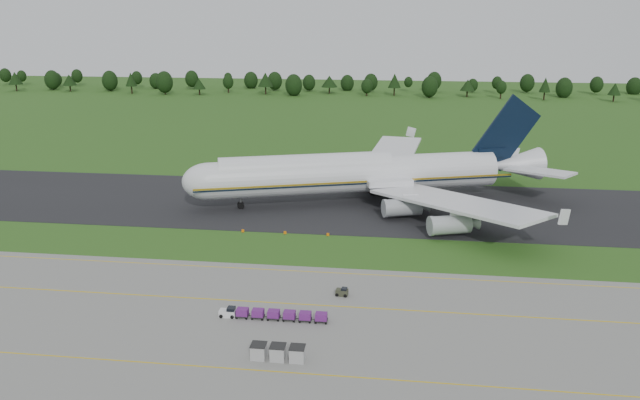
# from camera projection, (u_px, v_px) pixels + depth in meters

# --- Properties ---
(ground) EXTENTS (600.00, 600.00, 0.00)m
(ground) POSITION_uv_depth(u_px,v_px,m) (286.00, 249.00, 112.37)
(ground) COLOR #275118
(ground) RESTS_ON ground
(apron) EXTENTS (300.00, 52.00, 0.06)m
(apron) POSITION_uv_depth(u_px,v_px,m) (240.00, 343.00, 80.05)
(apron) COLOR slate
(apron) RESTS_ON ground
(taxiway) EXTENTS (300.00, 40.00, 0.08)m
(taxiway) POSITION_uv_depth(u_px,v_px,m) (309.00, 203.00, 138.97)
(taxiway) COLOR black
(taxiway) RESTS_ON ground
(apron_markings) EXTENTS (300.00, 30.20, 0.01)m
(apron_markings) POSITION_uv_depth(u_px,v_px,m) (252.00, 318.00, 86.71)
(apron_markings) COLOR gold
(apron_markings) RESTS_ON apron
(tree_line) EXTENTS (528.63, 23.80, 11.62)m
(tree_line) POSITION_uv_depth(u_px,v_px,m) (359.00, 84.00, 318.84)
(tree_line) COLOR black
(tree_line) RESTS_ON ground
(aircraft) EXTENTS (82.45, 77.02, 23.31)m
(aircraft) POSITION_uv_depth(u_px,v_px,m) (362.00, 173.00, 138.42)
(aircraft) COLOR silver
(aircraft) RESTS_ON ground
(baggage_train) EXTENTS (15.21, 1.38, 1.33)m
(baggage_train) POSITION_uv_depth(u_px,v_px,m) (272.00, 314.00, 86.10)
(baggage_train) COLOR silver
(baggage_train) RESTS_ON apron
(utility_cart) EXTENTS (1.91, 1.30, 0.98)m
(utility_cart) POSITION_uv_depth(u_px,v_px,m) (342.00, 292.00, 93.39)
(utility_cart) COLOR #333625
(utility_cart) RESTS_ON apron
(uld_row) EXTENTS (6.69, 1.89, 1.87)m
(uld_row) POSITION_uv_depth(u_px,v_px,m) (278.00, 352.00, 76.01)
(uld_row) COLOR #9F9F9F
(uld_row) RESTS_ON apron
(edge_markers) EXTENTS (17.09, 0.30, 0.60)m
(edge_markers) POSITION_uv_depth(u_px,v_px,m) (285.00, 233.00, 119.61)
(edge_markers) COLOR orange
(edge_markers) RESTS_ON ground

